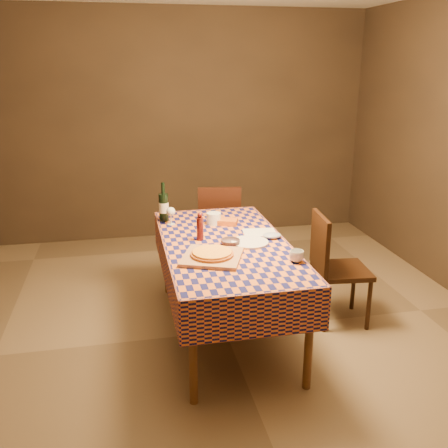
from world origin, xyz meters
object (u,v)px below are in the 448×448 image
object	(u,v)px
wine_bottle	(164,207)
chair_far	(219,224)
white_plate	(250,242)
cutting_board	(212,257)
dining_table	(225,251)
pizza	(212,253)
bowl	(230,242)
chair_right	(332,263)

from	to	relation	value
wine_bottle	chair_far	distance (m)	0.90
white_plate	cutting_board	bearing A→B (deg)	-143.67
dining_table	wine_bottle	distance (m)	0.79
dining_table	pizza	xyz separation A→B (m)	(-0.16, -0.31, 0.12)
bowl	pizza	bearing A→B (deg)	-127.75
bowl	chair_far	xyz separation A→B (m)	(0.17, 1.28, -0.27)
bowl	cutting_board	bearing A→B (deg)	-127.75
dining_table	wine_bottle	world-z (taller)	wine_bottle
cutting_board	wine_bottle	bearing A→B (deg)	104.56
dining_table	wine_bottle	size ratio (longest dim) A/B	5.44
wine_bottle	white_plate	xyz separation A→B (m)	(0.58, -0.71, -0.12)
wine_bottle	pizza	bearing A→B (deg)	-75.44
dining_table	pizza	bearing A→B (deg)	-117.20
chair_far	white_plate	bearing A→B (deg)	-90.58
bowl	chair_right	xyz separation A→B (m)	(0.87, 0.08, -0.27)
bowl	white_plate	world-z (taller)	bowl
chair_far	chair_right	distance (m)	1.40
cutting_board	chair_far	xyz separation A→B (m)	(0.35, 1.52, -0.26)
dining_table	bowl	bearing A→B (deg)	-73.04
dining_table	chair_far	xyz separation A→B (m)	(0.19, 1.21, -0.17)
dining_table	chair_right	distance (m)	0.91
chair_far	bowl	bearing A→B (deg)	-97.38
cutting_board	bowl	size ratio (longest dim) A/B	2.73
cutting_board	chair_right	xyz separation A→B (m)	(1.06, 0.32, -0.26)
white_plate	chair_right	world-z (taller)	chair_right
bowl	chair_right	bearing A→B (deg)	5.29
pizza	white_plate	xyz separation A→B (m)	(0.34, 0.25, -0.03)
wine_bottle	white_plate	size ratio (longest dim) A/B	1.19
dining_table	chair_right	size ratio (longest dim) A/B	1.98
dining_table	white_plate	world-z (taller)	white_plate
bowl	wine_bottle	bearing A→B (deg)	120.97
cutting_board	pizza	distance (m)	0.03
dining_table	cutting_board	distance (m)	0.36
pizza	chair_far	distance (m)	1.59
dining_table	white_plate	bearing A→B (deg)	-19.93
pizza	wine_bottle	bearing A→B (deg)	104.56
pizza	bowl	size ratio (longest dim) A/B	2.47
chair_right	white_plate	bearing A→B (deg)	-174.47
pizza	bowl	bearing A→B (deg)	52.25
wine_bottle	chair_right	distance (m)	1.50
wine_bottle	cutting_board	bearing A→B (deg)	-75.44
wine_bottle	chair_far	world-z (taller)	wine_bottle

